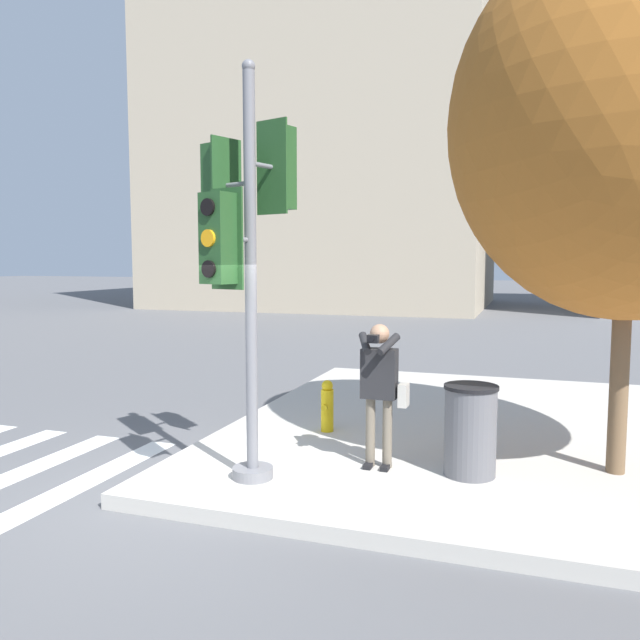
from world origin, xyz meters
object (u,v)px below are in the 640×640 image
(street_tree, at_px, (631,123))
(fire_hydrant, at_px, (327,406))
(trash_bin, at_px, (470,430))
(traffic_signal_pole, at_px, (243,232))
(person_photographer, at_px, (380,382))

(street_tree, bearing_deg, fire_hydrant, 170.91)
(street_tree, height_order, trash_bin, street_tree)
(traffic_signal_pole, bearing_deg, fire_hydrant, 81.81)
(trash_bin, bearing_deg, street_tree, 21.71)
(person_photographer, bearing_deg, fire_hydrant, 129.94)
(street_tree, distance_m, trash_bin, 3.73)
(fire_hydrant, height_order, trash_bin, trash_bin)
(fire_hydrant, bearing_deg, person_photographer, -50.06)
(person_photographer, height_order, fire_hydrant, person_photographer)
(traffic_signal_pole, distance_m, person_photographer, 2.28)
(person_photographer, distance_m, street_tree, 3.89)
(person_photographer, bearing_deg, trash_bin, 3.15)
(fire_hydrant, distance_m, trash_bin, 2.38)
(street_tree, bearing_deg, person_photographer, -165.28)
(street_tree, height_order, fire_hydrant, street_tree)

